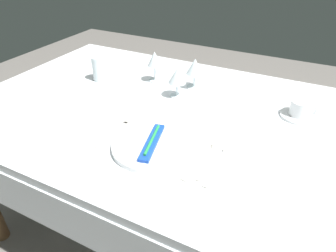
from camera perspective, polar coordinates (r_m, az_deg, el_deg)
ground_plane at (r=1.73m, az=1.23°, el=-19.09°), size 6.00×6.00×0.00m
dining_table at (r=1.27m, az=1.58°, el=-0.61°), size 1.80×1.11×0.74m
dinner_plate at (r=1.03m, az=-3.03°, el=-3.77°), size 0.28×0.28×0.02m
toothbrush_package at (r=1.02m, az=-3.06°, el=-3.01°), size 0.08×0.21×0.02m
fork_outer at (r=1.13m, az=-9.85°, el=-0.90°), size 0.03×0.22×0.00m
dinner_knife at (r=0.98m, az=5.70°, el=-6.53°), size 0.03×0.23×0.00m
spoon_soup at (r=1.00m, az=8.08°, el=-5.72°), size 0.03×0.21×0.01m
spoon_dessert at (r=0.99m, az=9.95°, el=-6.45°), size 0.03×0.22×0.01m
saucer_left at (r=1.31m, az=23.56°, el=1.81°), size 0.14×0.14×0.01m
coffee_cup_left at (r=1.29m, az=23.97°, el=3.13°), size 0.10×0.08×0.06m
wine_glass_centre at (r=1.47m, az=-2.56°, el=12.38°), size 0.07×0.07×0.15m
wine_glass_left at (r=1.32m, az=1.75°, el=9.38°), size 0.08×0.08×0.14m
wine_glass_right at (r=1.40m, az=5.12°, el=10.98°), size 0.08×0.08×0.14m
drink_tumbler at (r=1.54m, az=-12.99°, el=10.34°), size 0.06×0.06×0.12m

